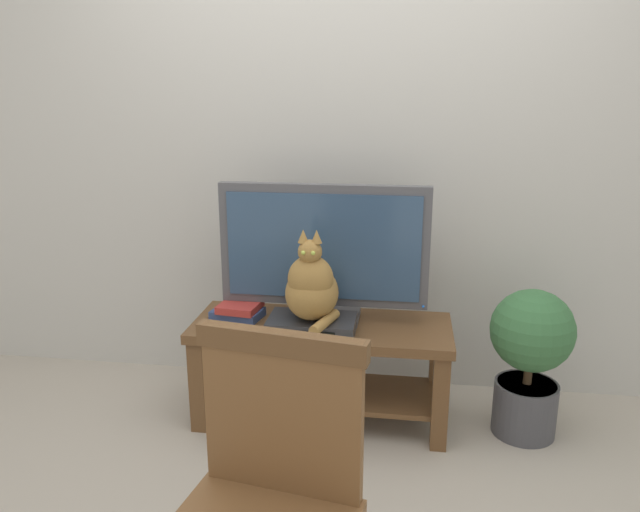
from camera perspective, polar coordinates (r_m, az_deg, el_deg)
name	(u,v)px	position (r m, az deg, el deg)	size (l,w,h in m)	color
ground_plane	(314,490)	(2.56, -0.54, -21.01)	(12.00, 12.00, 0.00)	#ADA393
back_wall	(345,113)	(3.09, 2.37, 13.21)	(7.00, 0.12, 2.80)	beige
tv_stand	(322,353)	(2.86, 0.14, -9.02)	(1.18, 0.45, 0.48)	brown
tv	(324,250)	(2.76, 0.33, 0.54)	(0.95, 0.20, 0.63)	#4C4C51
media_box	(312,324)	(2.71, -0.75, -6.41)	(0.38, 0.24, 0.06)	#2D2D30
cat	(312,287)	(2.63, -0.79, -2.89)	(0.24, 0.35, 0.41)	olive
wooden_chair	(266,494)	(1.65, -5.08, -21.27)	(0.53, 0.53, 0.93)	brown
book_stack	(239,310)	(2.88, -7.60, -5.06)	(0.25, 0.20, 0.07)	#33477A
potted_plant	(530,354)	(2.88, 19.02, -8.65)	(0.36, 0.36, 0.68)	#47474C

